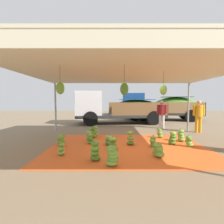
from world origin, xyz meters
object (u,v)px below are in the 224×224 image
object	(u,v)px
banana_bunch_11	(90,138)
banana_bunch_14	(158,150)
banana_bunch_4	(109,141)
banana_bunch_15	(95,131)
cargo_truck_far	(159,106)
banana_bunch_10	(61,149)
banana_bunch_13	(189,141)
worker_1	(162,112)
banana_bunch_12	(61,140)
banana_bunch_5	(181,136)
banana_bunch_1	(112,156)
banana_bunch_6	(172,138)
worker_0	(199,114)
banana_bunch_7	(95,151)
banana_bunch_8	(160,134)
cargo_truck_main	(117,108)
banana_bunch_0	(113,144)
banana_bunch_3	(93,133)
banana_bunch_9	(153,142)
banana_bunch_2	(130,139)

from	to	relation	value
banana_bunch_11	banana_bunch_14	bearing A→B (deg)	-32.89
banana_bunch_4	banana_bunch_15	size ratio (longest dim) A/B	0.86
cargo_truck_far	banana_bunch_10	bearing A→B (deg)	-121.53
banana_bunch_13	worker_1	xyz separation A→B (m)	(0.25, 4.10, 0.80)
banana_bunch_12	banana_bunch_15	xyz separation A→B (m)	(1.13, 1.69, 0.03)
banana_bunch_13	banana_bunch_5	bearing A→B (deg)	86.72
banana_bunch_12	worker_1	xyz separation A→B (m)	(5.04, 3.93, 0.79)
banana_bunch_1	banana_bunch_6	world-z (taller)	banana_bunch_1
banana_bunch_1	banana_bunch_11	distance (m)	2.35
cargo_truck_far	banana_bunch_15	bearing A→B (deg)	-126.99
banana_bunch_15	banana_bunch_10	bearing A→B (deg)	-105.38
banana_bunch_14	banana_bunch_15	xyz separation A→B (m)	(-2.21, 2.91, 0.04)
banana_bunch_14	worker_0	world-z (taller)	worker_0
banana_bunch_7	banana_bunch_8	world-z (taller)	banana_bunch_7
banana_bunch_10	banana_bunch_15	size ratio (longest dim) A/B	0.84
cargo_truck_main	banana_bunch_0	bearing A→B (deg)	-93.18
banana_bunch_8	banana_bunch_11	distance (m)	3.24
banana_bunch_10	banana_bunch_11	xyz separation A→B (m)	(0.69, 1.36, 0.06)
banana_bunch_3	banana_bunch_10	size ratio (longest dim) A/B	1.16
banana_bunch_0	banana_bunch_14	bearing A→B (deg)	-27.31
worker_1	cargo_truck_main	bearing A→B (deg)	141.23
banana_bunch_8	banana_bunch_14	bearing A→B (deg)	-107.75
banana_bunch_8	worker_1	xyz separation A→B (m)	(0.91, 2.68, 0.80)
banana_bunch_0	banana_bunch_11	distance (m)	1.19
banana_bunch_1	worker_1	xyz separation A→B (m)	(3.09, 5.86, 0.74)
banana_bunch_4	banana_bunch_12	size ratio (longest dim) A/B	0.98
banana_bunch_4	banana_bunch_7	bearing A→B (deg)	-103.24
banana_bunch_1	banana_bunch_10	size ratio (longest dim) A/B	1.29
banana_bunch_3	banana_bunch_0	bearing A→B (deg)	-63.68
banana_bunch_12	banana_bunch_5	bearing A→B (deg)	7.42
banana_bunch_9	banana_bunch_14	bearing A→B (deg)	-96.41
banana_bunch_1	banana_bunch_4	bearing A→B (deg)	93.34
banana_bunch_1	banana_bunch_9	xyz separation A→B (m)	(1.51, 1.71, -0.06)
banana_bunch_3	banana_bunch_5	distance (m)	3.81
banana_bunch_0	banana_bunch_1	size ratio (longest dim) A/B	0.84
banana_bunch_0	banana_bunch_8	xyz separation A→B (m)	(2.17, 1.77, -0.00)
banana_bunch_14	cargo_truck_far	xyz separation A→B (m)	(2.88, 9.68, 1.06)
banana_bunch_6	banana_bunch_9	distance (m)	0.89
banana_bunch_4	banana_bunch_2	bearing A→B (deg)	0.85
banana_bunch_2	banana_bunch_5	distance (m)	2.26
banana_bunch_7	banana_bunch_8	bearing A→B (deg)	46.14
banana_bunch_3	banana_bunch_6	xyz separation A→B (m)	(3.21, -1.16, 0.02)
banana_bunch_0	banana_bunch_2	distance (m)	0.90
banana_bunch_9	worker_1	world-z (taller)	worker_1
banana_bunch_12	banana_bunch_2	bearing A→B (deg)	1.57
banana_bunch_0	banana_bunch_8	distance (m)	2.80
banana_bunch_4	banana_bunch_14	size ratio (longest dim) A/B	0.91
banana_bunch_1	banana_bunch_11	xyz separation A→B (m)	(-0.90, 2.17, -0.01)
banana_bunch_1	banana_bunch_3	xyz separation A→B (m)	(-0.87, 3.20, -0.03)
banana_bunch_11	worker_0	size ratio (longest dim) A/B	0.32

